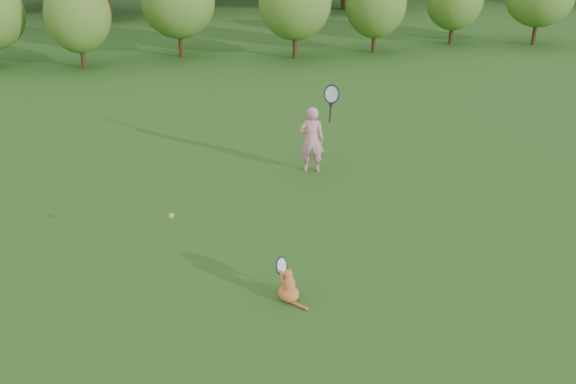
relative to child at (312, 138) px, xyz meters
name	(u,v)px	position (x,y,z in m)	size (l,w,h in m)	color
ground	(287,264)	(-1.21, -3.15, -0.63)	(100.00, 100.00, 0.00)	#255919
shrub_row	(189,14)	(-1.21, 9.85, 0.77)	(28.00, 3.00, 2.80)	#446F22
child	(312,138)	(0.00, 0.00, 0.00)	(0.70, 0.48, 1.80)	pink
cat	(288,284)	(-1.39, -3.96, -0.41)	(0.36, 0.62, 0.58)	#BE4724
tennis_ball	(171,216)	(-2.68, -2.72, 0.06)	(0.07, 0.07, 0.07)	#CEE41A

